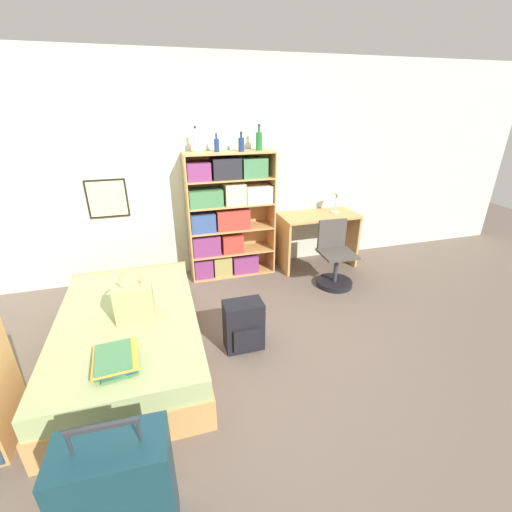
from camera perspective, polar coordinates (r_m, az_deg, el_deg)
The scene contains 15 objects.
ground_plane at distance 3.35m, azimuth -8.67°, elevation -14.25°, with size 14.00×14.00×0.00m, color #66564C.
wall_back at distance 4.31m, azimuth -13.02°, elevation 13.28°, with size 10.00×0.09×2.60m.
bed at distance 3.25m, azimuth -20.19°, elevation -12.31°, with size 1.16×1.91×0.43m.
handbag at distance 2.96m, azimuth -19.63°, elevation -7.22°, with size 0.30×0.19×0.45m.
book_stack_on_bed at distance 2.60m, azimuth -22.37°, elevation -15.70°, with size 0.31×0.39×0.08m.
suitcase at distance 2.10m, azimuth -21.72°, elevation -33.07°, with size 0.52×0.29×0.82m.
bookcase at distance 4.28m, azimuth -5.00°, elevation 6.54°, with size 1.07×0.34×1.56m.
bottle_green at distance 4.08m, azimuth -9.98°, elevation 18.13°, with size 0.07×0.07×0.28m.
bottle_brown at distance 4.11m, azimuth -6.58°, elevation 17.94°, with size 0.06×0.06×0.20m.
bottle_clear at distance 4.12m, azimuth -2.47°, elevation 18.16°, with size 0.07×0.07×0.22m.
bottle_blue at distance 4.21m, azimuth 0.51°, elevation 18.69°, with size 0.07×0.07×0.29m.
desk at distance 4.68m, azimuth 10.26°, elevation 4.12°, with size 1.03×0.52×0.73m.
desk_lamp at distance 4.70m, azimuth 13.55°, elevation 9.68°, with size 0.17×0.12×0.35m.
desk_chair at distance 4.29m, azimuth 12.94°, elevation -1.48°, with size 0.44×0.44×0.79m.
backpack at distance 3.15m, azimuth -2.07°, elevation -11.52°, with size 0.35×0.24×0.47m.
Camera 1 is at (-0.26, -2.63, 2.06)m, focal length 24.00 mm.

